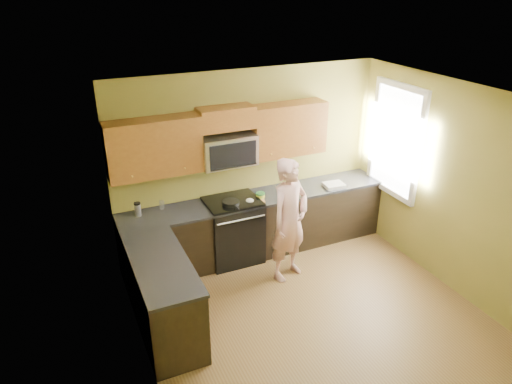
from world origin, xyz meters
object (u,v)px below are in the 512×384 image
microwave (228,164)px  butter_tub (260,198)px  frying_pan (231,204)px  stove (233,230)px  travel_mug (139,216)px  woman (289,220)px

microwave → butter_tub: 0.70m
frying_pan → butter_tub: bearing=6.5°
microwave → butter_tub: size_ratio=5.78×
stove → frying_pan: (-0.06, -0.11, 0.47)m
frying_pan → travel_mug: 1.25m
butter_tub → microwave: bearing=161.1°
woman → travel_mug: bearing=133.9°
woman → frying_pan: woman is taller
woman → travel_mug: size_ratio=9.12×
stove → butter_tub: (0.43, -0.02, 0.45)m
microwave → frying_pan: (-0.06, -0.23, -0.50)m
stove → microwave: microwave is taller
butter_tub → travel_mug: size_ratio=0.69×
frying_pan → travel_mug: travel_mug is taller
stove → frying_pan: bearing=-119.4°
stove → butter_tub: 0.62m
woman → stove: bearing=105.8°
stove → microwave: (0.00, 0.12, 0.97)m
woman → travel_mug: 2.01m
microwave → woman: bearing=-57.4°
microwave → travel_mug: 1.39m
woman → butter_tub: 0.70m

